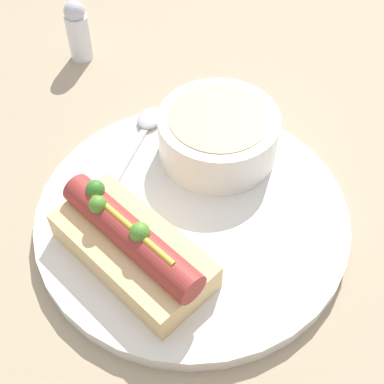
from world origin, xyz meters
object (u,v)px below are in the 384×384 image
object	(u,v)px
salt_shaker	(78,31)
spoon	(141,134)
hot_dog	(132,245)
soup_bowl	(218,133)

from	to	relation	value
salt_shaker	spoon	bearing A→B (deg)	-27.38
hot_dog	salt_shaker	distance (m)	0.32
soup_bowl	hot_dog	bearing A→B (deg)	-86.03
soup_bowl	salt_shaker	bearing A→B (deg)	166.73
spoon	salt_shaker	size ratio (longest dim) A/B	2.10
soup_bowl	spoon	distance (m)	0.09
hot_dog	spoon	world-z (taller)	hot_dog
hot_dog	salt_shaker	bearing A→B (deg)	150.39
spoon	soup_bowl	bearing A→B (deg)	-86.29
soup_bowl	spoon	xyz separation A→B (m)	(-0.08, -0.03, -0.02)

